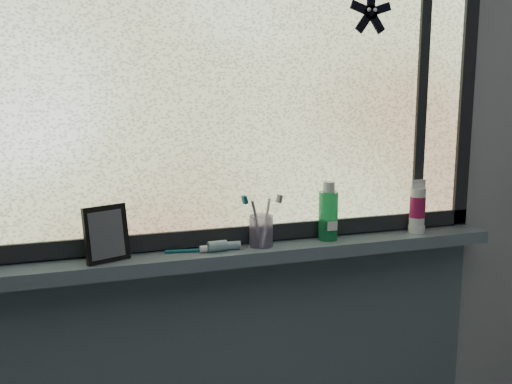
{
  "coord_description": "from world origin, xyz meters",
  "views": [
    {
      "loc": [
        -0.52,
        -0.34,
        1.48
      ],
      "look_at": [
        -0.05,
        1.05,
        1.22
      ],
      "focal_mm": 40.0,
      "sensor_mm": 36.0,
      "label": 1
    }
  ],
  "objects": [
    {
      "name": "vanity_mirror",
      "position": [
        -0.42,
        1.22,
        1.1
      ],
      "size": [
        0.14,
        0.1,
        0.16
      ],
      "primitive_type": "cube",
      "rotation": [
        0.0,
        0.0,
        0.38
      ],
      "color": "black",
      "rests_on": "windowsill"
    },
    {
      "name": "toothpaste_tube",
      "position": [
        -0.09,
        1.22,
        1.04
      ],
      "size": [
        0.18,
        0.04,
        0.03
      ],
      "primitive_type": null,
      "rotation": [
        0.0,
        0.0,
        -0.0
      ],
      "color": "silver",
      "rests_on": "windowsill"
    },
    {
      "name": "window_pane",
      "position": [
        0.0,
        1.28,
        1.53
      ],
      "size": [
        1.5,
        0.01,
        1.0
      ],
      "primitive_type": "cube",
      "color": "silver",
      "rests_on": "wall_back"
    },
    {
      "name": "mouthwash_bottle",
      "position": [
        0.25,
        1.24,
        1.11
      ],
      "size": [
        0.07,
        0.07,
        0.15
      ],
      "primitive_type": "cylinder",
      "rotation": [
        0.0,
        0.0,
        0.08
      ],
      "color": "#1FA055",
      "rests_on": "windowsill"
    },
    {
      "name": "wall_back",
      "position": [
        0.0,
        1.3,
        1.25
      ],
      "size": [
        3.0,
        0.01,
        2.5
      ],
      "primitive_type": "cube",
      "color": "#9EA3A8",
      "rests_on": "ground"
    },
    {
      "name": "frame_mullion",
      "position": [
        0.6,
        1.28,
        1.53
      ],
      "size": [
        0.03,
        0.03,
        1.0
      ],
      "primitive_type": "cube",
      "color": "black",
      "rests_on": "wall_back"
    },
    {
      "name": "starfish_sticker",
      "position": [
        0.4,
        1.27,
        1.72
      ],
      "size": [
        0.15,
        0.02,
        0.15
      ],
      "primitive_type": null,
      "color": "black",
      "rests_on": "window_pane"
    },
    {
      "name": "toothbrush_cup",
      "position": [
        0.03,
        1.23,
        1.07
      ],
      "size": [
        0.09,
        0.09,
        0.09
      ],
      "primitive_type": "cylinder",
      "rotation": [
        0.0,
        0.0,
        0.26
      ],
      "color": "#A897C8",
      "rests_on": "windowsill"
    },
    {
      "name": "cream_tube",
      "position": [
        0.57,
        1.23,
        1.11
      ],
      "size": [
        0.06,
        0.06,
        0.13
      ],
      "primitive_type": "cylinder",
      "rotation": [
        0.0,
        0.0,
        -0.11
      ],
      "color": "silver",
      "rests_on": "windowsill"
    },
    {
      "name": "frame_bottom",
      "position": [
        0.0,
        1.28,
        1.05
      ],
      "size": [
        1.6,
        0.03,
        0.05
      ],
      "primitive_type": "cube",
      "color": "black",
      "rests_on": "windowsill"
    },
    {
      "name": "toothbrush_lying",
      "position": [
        -0.17,
        1.23,
        1.03
      ],
      "size": [
        0.22,
        0.06,
        0.01
      ],
      "primitive_type": null,
      "rotation": [
        0.0,
        0.0,
        -0.16
      ],
      "color": "#0B5868",
      "rests_on": "windowsill"
    },
    {
      "name": "frame_right",
      "position": [
        0.78,
        1.28,
        1.53
      ],
      "size": [
        0.05,
        0.03,
        1.1
      ],
      "primitive_type": "cube",
      "color": "black",
      "rests_on": "wall_back"
    },
    {
      "name": "windowsill",
      "position": [
        0.0,
        1.23,
        1.0
      ],
      "size": [
        1.62,
        0.14,
        0.04
      ],
      "primitive_type": "cube",
      "color": "slate",
      "rests_on": "wall_back"
    }
  ]
}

